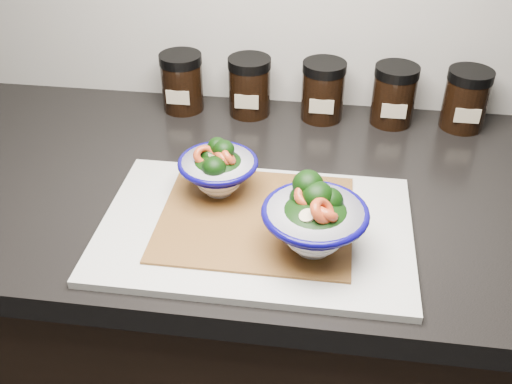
# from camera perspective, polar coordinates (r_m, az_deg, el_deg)

# --- Properties ---
(cabinet) EXTENTS (3.43, 0.58, 0.86)m
(cabinet) POSITION_cam_1_polar(r_m,az_deg,el_deg) (1.30, 7.66, -17.07)
(cabinet) COLOR black
(cabinet) RESTS_ON ground
(countertop) EXTENTS (3.50, 0.60, 0.04)m
(countertop) POSITION_cam_1_polar(r_m,az_deg,el_deg) (0.98, 9.67, -0.83)
(countertop) COLOR black
(countertop) RESTS_ON cabinet
(cutting_board) EXTENTS (0.45, 0.30, 0.01)m
(cutting_board) POSITION_cam_1_polar(r_m,az_deg,el_deg) (0.87, -0.04, -3.49)
(cutting_board) COLOR silver
(cutting_board) RESTS_ON countertop
(bamboo_mat) EXTENTS (0.28, 0.24, 0.00)m
(bamboo_mat) POSITION_cam_1_polar(r_m,az_deg,el_deg) (0.88, 0.00, -2.44)
(bamboo_mat) COLOR #98632D
(bamboo_mat) RESTS_ON cutting_board
(bowl_left) EXTENTS (0.12, 0.12, 0.09)m
(bowl_left) POSITION_cam_1_polar(r_m,az_deg,el_deg) (0.91, -3.63, 2.14)
(bowl_left) COLOR white
(bowl_left) RESTS_ON bamboo_mat
(bowl_right) EXTENTS (0.14, 0.14, 0.10)m
(bowl_right) POSITION_cam_1_polar(r_m,az_deg,el_deg) (0.80, 5.60, -2.70)
(bowl_right) COLOR white
(bowl_right) RESTS_ON bamboo_mat
(spice_jar_a) EXTENTS (0.08, 0.08, 0.11)m
(spice_jar_a) POSITION_cam_1_polar(r_m,az_deg,el_deg) (1.19, -7.06, 10.35)
(spice_jar_a) COLOR black
(spice_jar_a) RESTS_ON countertop
(spice_jar_b) EXTENTS (0.08, 0.08, 0.11)m
(spice_jar_b) POSITION_cam_1_polar(r_m,az_deg,el_deg) (1.16, -0.62, 10.05)
(spice_jar_b) COLOR black
(spice_jar_b) RESTS_ON countertop
(spice_jar_c) EXTENTS (0.08, 0.08, 0.11)m
(spice_jar_c) POSITION_cam_1_polar(r_m,az_deg,el_deg) (1.15, 6.39, 9.58)
(spice_jar_c) COLOR black
(spice_jar_c) RESTS_ON countertop
(spice_jar_d) EXTENTS (0.08, 0.08, 0.11)m
(spice_jar_d) POSITION_cam_1_polar(r_m,az_deg,el_deg) (1.16, 13.00, 9.01)
(spice_jar_d) COLOR black
(spice_jar_d) RESTS_ON countertop
(spice_jar_e) EXTENTS (0.08, 0.08, 0.11)m
(spice_jar_e) POSITION_cam_1_polar(r_m,az_deg,el_deg) (1.18, 19.35, 8.34)
(spice_jar_e) COLOR black
(spice_jar_e) RESTS_ON countertop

